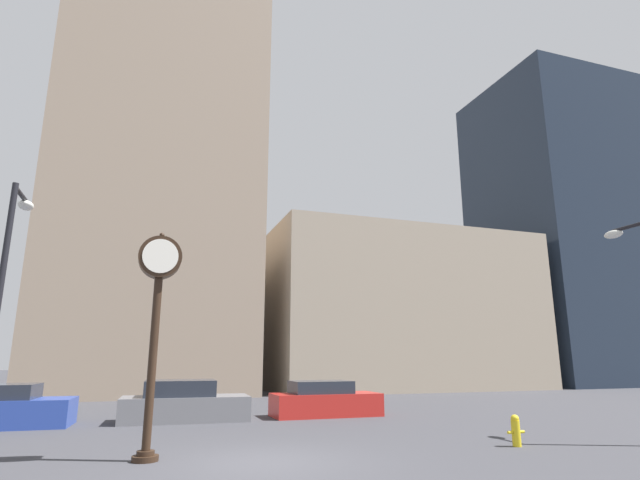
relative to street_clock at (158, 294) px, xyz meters
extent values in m
plane|color=#38383D|center=(2.40, -0.93, -3.67)|extent=(200.00, 200.00, 0.00)
cube|color=gray|center=(-0.16, 23.07, 15.88)|extent=(12.95, 12.00, 39.08)
cube|color=gray|center=(17.99, 23.07, 2.05)|extent=(20.10, 12.00, 11.43)
cube|color=#1E2838|center=(35.37, 23.07, 10.15)|extent=(12.30, 12.00, 27.63)
cylinder|color=black|center=(0.00, 0.00, -3.61)|extent=(0.57, 0.57, 0.12)
cylinder|color=black|center=(0.00, 0.00, -3.50)|extent=(0.38, 0.38, 0.10)
cylinder|color=black|center=(0.00, 0.00, -1.54)|extent=(0.19, 0.19, 3.81)
cylinder|color=black|center=(0.00, 0.00, 0.86)|extent=(0.99, 0.45, 0.99)
cylinder|color=white|center=(0.00, -0.23, 0.86)|extent=(0.81, 0.02, 0.81)
cylinder|color=white|center=(0.00, 0.23, 0.86)|extent=(0.81, 0.02, 0.81)
sphere|color=black|center=(0.00, 0.00, 1.42)|extent=(0.12, 0.12, 0.12)
cube|color=#28429E|center=(-4.45, 7.18, -3.22)|extent=(4.29, 2.10, 0.89)
cube|color=slate|center=(1.33, 7.09, -3.24)|extent=(4.54, 2.13, 0.86)
cube|color=#232833|center=(1.11, 7.10, -2.53)|extent=(2.53, 1.81, 0.56)
cube|color=red|center=(6.64, 6.97, -3.24)|extent=(4.20, 1.80, 0.86)
cube|color=#232833|center=(6.43, 6.97, -2.57)|extent=(2.31, 1.57, 0.47)
cylinder|color=yellow|center=(8.98, -1.07, -3.35)|extent=(0.22, 0.22, 0.64)
sphere|color=yellow|center=(8.98, -1.07, -2.99)|extent=(0.21, 0.21, 0.21)
cylinder|color=yellow|center=(8.80, -1.07, -3.32)|extent=(0.14, 0.08, 0.08)
cylinder|color=yellow|center=(9.16, -1.07, -3.32)|extent=(0.14, 0.08, 0.08)
cylinder|color=black|center=(-3.41, 1.35, 2.51)|extent=(0.11, 1.20, 0.11)
ellipsoid|color=silver|center=(-3.41, 1.95, 2.41)|extent=(0.36, 0.60, 0.24)
cylinder|color=black|center=(13.04, -1.85, 2.29)|extent=(0.11, 1.20, 0.11)
ellipsoid|color=silver|center=(13.04, -1.25, 2.19)|extent=(0.36, 0.60, 0.24)
camera|label=1|loc=(-0.14, -12.29, -1.47)|focal=28.00mm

